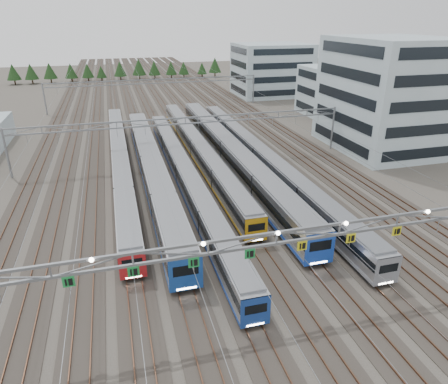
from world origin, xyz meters
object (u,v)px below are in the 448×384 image
object	(u,v)px
train_d	(198,148)
depot_bldg_south	(388,95)
train_c	(184,174)
train_e	(229,152)
depot_bldg_north	(272,70)
gantry_mid	(185,126)
gantry_far	(155,85)
depot_bldg_mid	(335,91)
train_b	(152,167)
train_f	(260,157)
gantry_near	(276,241)
train_a	(120,159)

from	to	relation	value
train_d	depot_bldg_south	xyz separation A→B (m)	(35.47, -2.71, 8.06)
train_c	depot_bldg_south	bearing A→B (deg)	12.45
train_e	depot_bldg_north	size ratio (longest dim) A/B	2.92
gantry_mid	gantry_far	world-z (taller)	same
gantry_mid	depot_bldg_mid	size ratio (longest dim) A/B	3.52
gantry_mid	train_b	bearing A→B (deg)	-132.59
train_d	train_f	distance (m)	11.72
train_e	gantry_mid	distance (m)	8.58
gantry_mid	depot_bldg_north	world-z (taller)	depot_bldg_north
train_f	depot_bldg_south	distance (m)	28.08
depot_bldg_north	train_f	bearing A→B (deg)	-113.04
gantry_near	depot_bldg_south	distance (m)	54.06
train_f	gantry_mid	bearing A→B (deg)	150.54
train_f	gantry_near	distance (m)	35.97
train_e	train_f	bearing A→B (deg)	-33.05
train_d	depot_bldg_mid	world-z (taller)	depot_bldg_mid
gantry_near	gantry_far	distance (m)	85.12
train_d	train_e	bearing A→B (deg)	-45.52
gantry_mid	train_c	bearing A→B (deg)	-102.23
train_b	depot_bldg_south	xyz separation A→B (m)	(44.47, 5.79, 7.71)
gantry_near	depot_bldg_south	world-z (taller)	depot_bldg_south
train_f	gantry_mid	world-z (taller)	gantry_mid
train_c	gantry_near	bearing A→B (deg)	-85.76
depot_bldg_mid	gantry_far	bearing A→B (deg)	155.36
depot_bldg_south	depot_bldg_north	size ratio (longest dim) A/B	1.00
train_b	train_d	bearing A→B (deg)	43.36
train_b	gantry_mid	size ratio (longest dim) A/B	1.02
train_a	train_f	bearing A→B (deg)	-13.18
train_e	depot_bldg_mid	distance (m)	46.24
train_e	depot_bldg_south	xyz separation A→B (m)	(30.97, 1.87, 7.68)
train_f	depot_bldg_south	xyz separation A→B (m)	(26.47, 4.80, 8.04)
train_b	train_e	bearing A→B (deg)	16.18
gantry_far	depot_bldg_north	world-z (taller)	depot_bldg_north
gantry_far	depot_bldg_south	world-z (taller)	depot_bldg_south
depot_bldg_south	depot_bldg_north	world-z (taller)	depot_bldg_south
train_e	train_f	world-z (taller)	train_e
train_b	train_d	world-z (taller)	train_b
gantry_near	train_f	bearing A→B (deg)	71.50
train_f	gantry_mid	distance (m)	13.65
train_a	depot_bldg_north	bearing A→B (deg)	49.44
train_a	train_e	bearing A→B (deg)	-7.41
train_d	depot_bldg_north	bearing A→B (deg)	57.13
train_b	depot_bldg_north	world-z (taller)	depot_bldg_north
train_f	gantry_mid	xyz separation A→B (m)	(-11.25, 6.35, 4.41)
train_f	gantry_near	size ratio (longest dim) A/B	1.20
train_b	depot_bldg_north	distance (m)	78.00
gantry_far	depot_bldg_north	distance (m)	39.61
train_c	train_e	size ratio (longest dim) A/B	0.98
train_e	depot_bldg_north	world-z (taller)	depot_bldg_north
train_c	gantry_near	xyz separation A→B (m)	(2.20, -29.74, 5.18)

